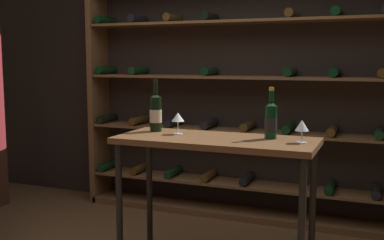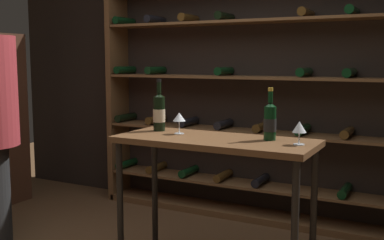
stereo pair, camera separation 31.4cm
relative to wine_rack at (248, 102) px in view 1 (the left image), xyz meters
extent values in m
cube|color=black|center=(-0.20, 0.21, 0.27)|extent=(5.64, 0.10, 2.72)
cube|color=brown|center=(-1.60, 0.00, 0.01)|extent=(0.06, 0.32, 2.19)
cube|color=brown|center=(0.00, 0.00, -1.06)|extent=(3.20, 0.32, 0.06)
cube|color=brown|center=(0.00, 0.00, -0.77)|extent=(3.12, 0.32, 0.02)
cylinder|color=black|center=(-1.50, 0.00, -0.72)|extent=(0.08, 0.30, 0.08)
cylinder|color=#4C3314|center=(-1.13, 0.00, -0.72)|extent=(0.08, 0.30, 0.08)
cylinder|color=black|center=(-0.75, 0.00, -0.72)|extent=(0.08, 0.30, 0.08)
cylinder|color=#4C3314|center=(-0.38, 0.00, -0.72)|extent=(0.08, 0.30, 0.08)
cylinder|color=black|center=(0.00, 0.00, -0.72)|extent=(0.08, 0.30, 0.08)
cylinder|color=black|center=(0.75, 0.00, -0.72)|extent=(0.08, 0.30, 0.08)
cylinder|color=black|center=(1.12, 0.00, -0.72)|extent=(0.08, 0.30, 0.08)
cube|color=brown|center=(0.00, 0.00, -0.28)|extent=(3.12, 0.32, 0.02)
cylinder|color=black|center=(-1.50, 0.00, -0.22)|extent=(0.08, 0.30, 0.08)
cylinder|color=#4C3314|center=(-1.13, 0.00, -0.22)|extent=(0.08, 0.30, 0.08)
cylinder|color=black|center=(-0.75, 0.00, -0.22)|extent=(0.08, 0.30, 0.08)
cylinder|color=black|center=(-0.38, 0.00, -0.22)|extent=(0.08, 0.30, 0.08)
cylinder|color=#4C3314|center=(0.00, 0.00, -0.22)|extent=(0.08, 0.30, 0.08)
cylinder|color=black|center=(0.37, 0.00, -0.22)|extent=(0.08, 0.30, 0.08)
cylinder|color=#4C3314|center=(0.75, 0.00, -0.22)|extent=(0.08, 0.30, 0.08)
cylinder|color=black|center=(1.12, 0.00, -0.22)|extent=(0.08, 0.30, 0.08)
cube|color=brown|center=(0.00, 0.00, 0.22)|extent=(3.12, 0.32, 0.02)
cylinder|color=black|center=(-1.50, 0.00, 0.28)|extent=(0.08, 0.30, 0.08)
cylinder|color=black|center=(-1.13, 0.00, 0.28)|extent=(0.08, 0.30, 0.08)
cylinder|color=black|center=(-0.38, 0.00, 0.28)|extent=(0.08, 0.30, 0.08)
cylinder|color=black|center=(0.37, 0.00, 0.28)|extent=(0.08, 0.30, 0.08)
cylinder|color=black|center=(0.75, 0.00, 0.28)|extent=(0.08, 0.30, 0.08)
cylinder|color=#4C3314|center=(1.12, 0.00, 0.28)|extent=(0.08, 0.30, 0.08)
cube|color=brown|center=(0.00, 0.00, 0.72)|extent=(3.12, 0.32, 0.02)
cylinder|color=black|center=(-1.50, 0.00, 0.77)|extent=(0.08, 0.30, 0.08)
cylinder|color=black|center=(-1.13, 0.00, 0.77)|extent=(0.08, 0.30, 0.08)
cylinder|color=#4C3314|center=(-0.75, 0.00, 0.77)|extent=(0.08, 0.30, 0.08)
cylinder|color=black|center=(-0.38, 0.00, 0.77)|extent=(0.08, 0.30, 0.08)
cylinder|color=#4C3314|center=(0.37, 0.00, 0.77)|extent=(0.08, 0.30, 0.08)
cylinder|color=black|center=(0.75, 0.00, 0.77)|extent=(0.08, 0.30, 0.08)
cube|color=brown|center=(0.14, -1.31, -0.14)|extent=(1.30, 0.54, 0.04)
cylinder|color=black|center=(-0.46, -1.53, -0.62)|extent=(0.04, 0.04, 0.92)
cylinder|color=black|center=(0.74, -1.53, -0.62)|extent=(0.04, 0.04, 0.92)
cylinder|color=black|center=(-0.46, -1.09, -0.62)|extent=(0.04, 0.04, 0.92)
cylinder|color=black|center=(0.74, -1.09, -0.62)|extent=(0.04, 0.04, 0.92)
cylinder|color=black|center=(-0.35, -1.20, 0.00)|extent=(0.08, 0.08, 0.24)
cone|color=black|center=(-0.35, -1.20, 0.13)|extent=(0.08, 0.08, 0.03)
cylinder|color=black|center=(-0.35, -1.20, 0.19)|extent=(0.03, 0.03, 0.08)
cylinder|color=black|center=(-0.35, -1.20, 0.24)|extent=(0.03, 0.03, 0.02)
cylinder|color=#C6B28C|center=(-0.35, -1.20, -0.01)|extent=(0.09, 0.09, 0.09)
cylinder|color=black|center=(0.48, -1.21, -0.01)|extent=(0.08, 0.08, 0.21)
cone|color=black|center=(0.48, -1.21, 0.10)|extent=(0.08, 0.08, 0.03)
cylinder|color=black|center=(0.48, -1.21, 0.15)|extent=(0.03, 0.03, 0.07)
cylinder|color=#B7932D|center=(0.48, -1.21, 0.20)|extent=(0.03, 0.03, 0.02)
cylinder|color=black|center=(0.48, -1.21, -0.03)|extent=(0.08, 0.08, 0.08)
cylinder|color=silver|center=(-0.15, -1.26, -0.12)|extent=(0.07, 0.07, 0.00)
cylinder|color=silver|center=(-0.15, -1.26, -0.07)|extent=(0.01, 0.01, 0.08)
cone|color=silver|center=(-0.15, -1.26, 0.00)|extent=(0.09, 0.09, 0.06)
cylinder|color=#590A14|center=(-0.15, -1.26, -0.02)|extent=(0.05, 0.05, 0.02)
cylinder|color=silver|center=(0.69, -1.30, -0.12)|extent=(0.07, 0.07, 0.00)
cylinder|color=silver|center=(0.69, -1.30, -0.08)|extent=(0.01, 0.01, 0.07)
cone|color=silver|center=(0.69, -1.30, -0.01)|extent=(0.08, 0.08, 0.07)
cylinder|color=#590A14|center=(0.69, -1.30, -0.03)|extent=(0.05, 0.05, 0.02)
camera|label=1|loc=(1.14, -4.19, 0.38)|focal=44.50mm
camera|label=2|loc=(1.43, -4.06, 0.38)|focal=44.50mm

